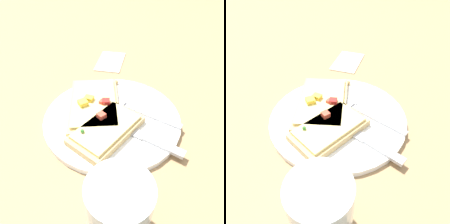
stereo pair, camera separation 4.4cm
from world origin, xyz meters
TOP-DOWN VIEW (x-y plane):
  - ground_plane at (0.00, 0.00)m, footprint 4.00×4.00m
  - plate at (0.00, 0.00)m, footprint 0.28×0.28m
  - fork at (-0.03, 0.03)m, footprint 0.09×0.20m
  - knife at (0.04, 0.06)m, footprint 0.09×0.19m
  - pizza_slice_main at (-0.02, -0.04)m, footprint 0.20×0.14m
  - pizza_slice_corner at (0.05, -0.00)m, footprint 0.16×0.14m
  - crumb_scatter at (-0.06, -0.01)m, footprint 0.14×0.04m
  - drinking_glass at (0.21, 0.05)m, footprint 0.08×0.08m
  - napkin at (-0.25, -0.05)m, footprint 0.12×0.07m

SIDE VIEW (x-z plane):
  - ground_plane at x=0.00m, z-range 0.00..0.00m
  - napkin at x=-0.25m, z-range 0.00..0.01m
  - plate at x=0.00m, z-range 0.00..0.01m
  - knife at x=0.04m, z-range 0.01..0.02m
  - fork at x=-0.03m, z-range 0.01..0.02m
  - crumb_scatter at x=-0.06m, z-range 0.01..0.02m
  - pizza_slice_corner at x=0.05m, z-range 0.01..0.04m
  - pizza_slice_main at x=-0.02m, z-range 0.01..0.04m
  - drinking_glass at x=0.21m, z-range 0.00..0.10m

